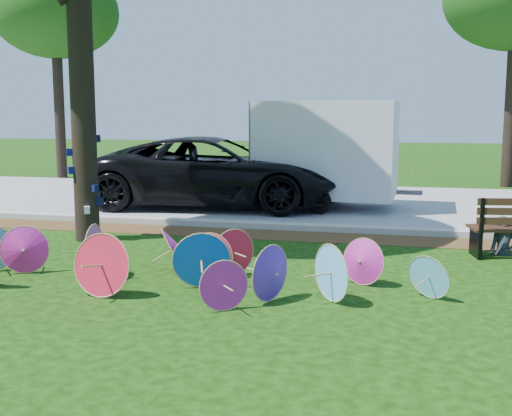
{
  "coord_description": "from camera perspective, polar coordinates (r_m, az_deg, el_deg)",
  "views": [
    {
      "loc": [
        2.71,
        -7.29,
        2.32
      ],
      "look_at": [
        0.5,
        2.0,
        0.9
      ],
      "focal_mm": 45.0,
      "sensor_mm": 36.0,
      "label": 1
    }
  ],
  "objects": [
    {
      "name": "curb",
      "position": [
        12.97,
        1.12,
        -1.57
      ],
      "size": [
        90.0,
        0.3,
        0.12
      ],
      "primitive_type": "cube",
      "color": "#B7B5AD",
      "rests_on": "ground"
    },
    {
      "name": "street",
      "position": [
        17.01,
        4.09,
        0.62
      ],
      "size": [
        90.0,
        8.0,
        0.01
      ],
      "primitive_type": "cube",
      "color": "gray",
      "rests_on": "ground"
    },
    {
      "name": "ground",
      "position": [
        8.11,
        -6.79,
        -8.22
      ],
      "size": [
        90.0,
        90.0,
        0.0
      ],
      "primitive_type": "plane",
      "color": "black",
      "rests_on": "ground"
    },
    {
      "name": "cargo_trailer",
      "position": [
        15.75,
        6.34,
        5.24
      ],
      "size": [
        3.38,
        2.23,
        2.9
      ],
      "primitive_type": "cube",
      "rotation": [
        0.0,
        0.0,
        -0.05
      ],
      "color": "white",
      "rests_on": "ground"
    },
    {
      "name": "parasol_pile",
      "position": [
        8.76,
        -8.67,
        -4.5
      ],
      "size": [
        6.91,
        2.38,
        0.86
      ],
      "color": "red",
      "rests_on": "ground"
    },
    {
      "name": "black_van",
      "position": [
        15.88,
        -3.64,
        3.19
      ],
      "size": [
        6.43,
        3.32,
        1.73
      ],
      "primitive_type": "imported",
      "rotation": [
        0.0,
        0.0,
        1.64
      ],
      "color": "black",
      "rests_on": "ground"
    },
    {
      "name": "mulch_strip",
      "position": [
        12.31,
        0.43,
        -2.38
      ],
      "size": [
        90.0,
        1.0,
        0.01
      ],
      "primitive_type": "cube",
      "color": "#472D16",
      "rests_on": "ground"
    },
    {
      "name": "bg_trees",
      "position": [
        22.12,
        11.07,
        17.27
      ],
      "size": [
        22.53,
        6.84,
        7.4
      ],
      "color": "black",
      "rests_on": "ground"
    },
    {
      "name": "person_left",
      "position": [
        11.27,
        21.28,
        -0.8
      ],
      "size": [
        0.46,
        0.31,
        1.24
      ],
      "primitive_type": "imported",
      "rotation": [
        0.0,
        0.0,
        0.02
      ],
      "color": "#323A45",
      "rests_on": "ground"
    }
  ]
}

